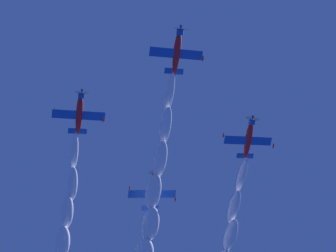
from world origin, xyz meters
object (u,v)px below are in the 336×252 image
object	(u,v)px
airplane_right_wingman	(79,112)
airplane_slot_tail	(153,191)
airplane_lead	(177,51)
airplane_left_wingman	(249,138)

from	to	relation	value
airplane_right_wingman	airplane_slot_tail	xyz separation A→B (m)	(-16.48, -12.62, 0.03)
airplane_lead	airplane_slot_tail	distance (m)	28.11
airplane_left_wingman	airplane_lead	bearing A→B (deg)	37.53
airplane_lead	airplane_right_wingman	world-z (taller)	airplane_right_wingman
airplane_right_wingman	airplane_left_wingman	bearing A→B (deg)	175.54
airplane_lead	airplane_right_wingman	size ratio (longest dim) A/B	0.99
airplane_lead	airplane_slot_tail	size ratio (longest dim) A/B	1.00
airplane_left_wingman	airplane_right_wingman	distance (m)	31.24
airplane_left_wingman	airplane_slot_tail	bearing A→B (deg)	-45.75
airplane_left_wingman	airplane_right_wingman	world-z (taller)	airplane_right_wingman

